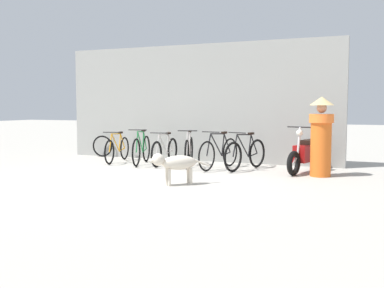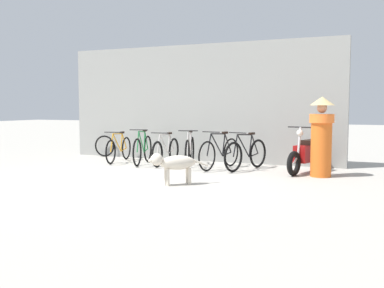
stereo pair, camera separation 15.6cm
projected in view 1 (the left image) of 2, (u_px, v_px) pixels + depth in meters
The scene contains 12 objects.
ground_plane at pixel (127, 181), 8.81m from camera, with size 60.00×60.00×0.00m, color #ADA89E.
shop_wall_back at pixel (196, 103), 11.98m from camera, with size 7.66×0.20×3.08m.
bicycle_0 at pixel (117, 149), 11.81m from camera, with size 0.48×1.68×0.81m.
bicycle_1 at pixel (142, 150), 11.33m from camera, with size 0.54×1.62×0.89m.
bicycle_2 at pixel (165, 151), 11.24m from camera, with size 0.46×1.71×0.83m.
bicycle_3 at pixel (189, 151), 10.87m from camera, with size 0.60×1.60×0.90m.
bicycle_4 at pixel (219, 153), 10.50m from camera, with size 0.49×1.72×0.89m.
bicycle_5 at pixel (246, 154), 10.33m from camera, with size 0.60×1.63×0.88m.
motorcycle at pixel (306, 154), 9.93m from camera, with size 0.66×1.79×1.03m.
stray_dog at pixel (175, 163), 8.30m from camera, with size 0.92×0.85×0.60m.
person_in_robes at pixel (321, 135), 9.30m from camera, with size 0.58×0.58×1.66m.
spare_tire_left at pixel (102, 146), 12.96m from camera, with size 0.62×0.13×0.62m.
Camera 1 is at (4.57, -7.53, 1.46)m, focal length 42.00 mm.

